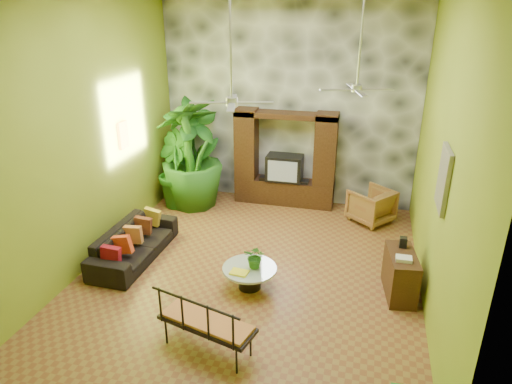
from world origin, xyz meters
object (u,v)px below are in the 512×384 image
(tall_plant_a, at_px, (194,152))
(tall_plant_b, at_px, (174,169))
(side_console, at_px, (400,274))
(ceiling_fan_back, at_px, (358,77))
(ceiling_fan_front, at_px, (232,88))
(sofa, at_px, (134,243))
(entertainment_center, at_px, (285,166))
(tall_plant_c, at_px, (191,154))
(iron_bench, at_px, (205,322))
(coffee_table, at_px, (250,275))
(wicker_armchair, at_px, (371,205))

(tall_plant_a, height_order, tall_plant_b, tall_plant_a)
(tall_plant_a, xyz_separation_m, side_console, (4.75, -2.89, -0.89))
(ceiling_fan_back, bearing_deg, tall_plant_a, 157.53)
(ceiling_fan_front, xyz_separation_m, ceiling_fan_back, (1.80, 1.60, 0.00))
(ceiling_fan_front, distance_m, tall_plant_b, 4.39)
(tall_plant_a, bearing_deg, sofa, -93.15)
(entertainment_center, height_order, tall_plant_c, tall_plant_c)
(iron_bench, bearing_deg, side_console, 53.79)
(tall_plant_a, xyz_separation_m, iron_bench, (2.07, -5.04, -0.73))
(entertainment_center, relative_size, ceiling_fan_front, 1.29)
(ceiling_fan_back, relative_size, tall_plant_c, 0.71)
(ceiling_fan_front, distance_m, tall_plant_a, 4.27)
(tall_plant_c, relative_size, coffee_table, 2.80)
(wicker_armchair, xyz_separation_m, tall_plant_b, (-4.62, -0.23, 0.53))
(sofa, xyz_separation_m, wicker_armchair, (4.39, 2.76, 0.07))
(ceiling_fan_back, height_order, iron_bench, ceiling_fan_back)
(ceiling_fan_front, xyz_separation_m, tall_plant_c, (-1.91, 2.87, -2.09))
(entertainment_center, xyz_separation_m, ceiling_fan_back, (1.60, -1.94, 2.44))
(sofa, relative_size, iron_bench, 1.47)
(tall_plant_b, relative_size, tall_plant_c, 0.70)
(iron_bench, bearing_deg, wicker_armchair, 81.36)
(tall_plant_b, height_order, coffee_table, tall_plant_b)
(sofa, height_order, tall_plant_a, tall_plant_a)
(iron_bench, bearing_deg, tall_plant_a, 127.48)
(entertainment_center, height_order, ceiling_fan_back, ceiling_fan_back)
(ceiling_fan_back, distance_m, wicker_armchair, 3.36)
(ceiling_fan_back, xyz_separation_m, tall_plant_c, (-3.71, 1.27, -2.09))
(tall_plant_b, distance_m, tall_plant_c, 0.59)
(ceiling_fan_front, distance_m, iron_bench, 3.43)
(sofa, bearing_deg, tall_plant_b, 6.26)
(ceiling_fan_front, bearing_deg, tall_plant_a, 121.66)
(entertainment_center, bearing_deg, tall_plant_c, -162.52)
(tall_plant_c, bearing_deg, tall_plant_a, 95.63)
(tall_plant_a, relative_size, iron_bench, 1.72)
(iron_bench, xyz_separation_m, side_console, (2.68, 2.15, -0.16))
(coffee_table, bearing_deg, wicker_armchair, 58.19)
(entertainment_center, bearing_deg, tall_plant_b, -163.17)
(ceiling_fan_back, relative_size, sofa, 0.85)
(ceiling_fan_back, bearing_deg, coffee_table, -129.82)
(wicker_armchair, bearing_deg, tall_plant_a, -52.70)
(ceiling_fan_front, distance_m, sofa, 3.74)
(coffee_table, bearing_deg, ceiling_fan_back, 50.18)
(entertainment_center, bearing_deg, wicker_armchair, -14.45)
(tall_plant_c, bearing_deg, sofa, -94.06)
(ceiling_fan_back, relative_size, side_console, 1.93)
(ceiling_fan_back, xyz_separation_m, coffee_table, (-1.49, -1.78, -3.15))
(wicker_armchair, bearing_deg, tall_plant_b, -47.86)
(entertainment_center, xyz_separation_m, wicker_armchair, (2.09, -0.54, -0.58))
(entertainment_center, relative_size, tall_plant_c, 0.92)
(tall_plant_a, bearing_deg, tall_plant_c, -84.37)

